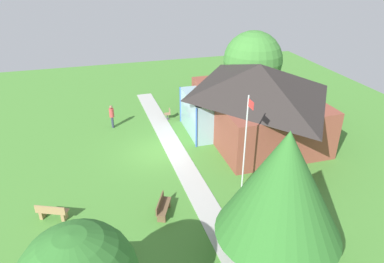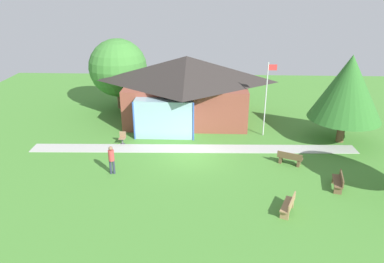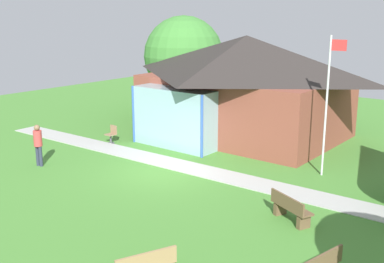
% 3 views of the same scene
% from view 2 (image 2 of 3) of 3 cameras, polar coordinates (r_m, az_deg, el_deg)
% --- Properties ---
extents(ground_plane, '(44.00, 44.00, 0.00)m').
position_cam_2_polar(ground_plane, '(24.01, 0.14, -3.70)').
color(ground_plane, '#478433').
extents(pavilion, '(10.24, 8.43, 5.06)m').
position_cam_2_polar(pavilion, '(29.56, -0.94, 6.82)').
color(pavilion, brown).
rests_on(pavilion, ground_plane).
extents(footpath, '(21.72, 1.93, 0.03)m').
position_cam_2_polar(footpath, '(24.92, 0.23, -2.64)').
color(footpath, '#ADADA8').
rests_on(footpath, ground_plane).
extents(flagpole, '(0.64, 0.08, 5.35)m').
position_cam_2_polar(flagpole, '(26.59, 11.35, 5.33)').
color(flagpole, silver).
rests_on(flagpole, ground_plane).
extents(bench_lawn_far_right, '(0.75, 1.56, 0.84)m').
position_cam_2_polar(bench_lawn_far_right, '(21.71, 21.54, -7.22)').
color(bench_lawn_far_right, brown).
rests_on(bench_lawn_far_right, ground_plane).
extents(bench_mid_right, '(1.55, 1.02, 0.84)m').
position_cam_2_polar(bench_mid_right, '(23.48, 14.77, -4.04)').
color(bench_mid_right, brown).
rests_on(bench_mid_right, ground_plane).
extents(bench_front_right, '(1.00, 1.55, 0.84)m').
position_cam_2_polar(bench_front_right, '(18.88, 14.59, -10.96)').
color(bench_front_right, '#9E7A51').
rests_on(bench_front_right, ground_plane).
extents(patio_chair_west, '(0.46, 0.46, 0.86)m').
position_cam_2_polar(patio_chair_west, '(25.97, -10.62, -1.01)').
color(patio_chair_west, '#8C6B4C').
rests_on(patio_chair_west, ground_plane).
extents(visitor_strolling_lawn, '(0.34, 0.34, 1.74)m').
position_cam_2_polar(visitor_strolling_lawn, '(21.90, -12.27, -3.97)').
color(visitor_strolling_lawn, '#2D3347').
rests_on(visitor_strolling_lawn, ground_plane).
extents(tree_east_hedge, '(4.83, 4.83, 6.07)m').
position_cam_2_polar(tree_east_hedge, '(26.82, 22.83, 6.21)').
color(tree_east_hedge, brown).
rests_on(tree_east_hedge, ground_plane).
extents(tree_behind_pavilion_left, '(4.90, 4.90, 6.02)m').
position_cam_2_polar(tree_behind_pavilion_left, '(32.60, -11.28, 9.55)').
color(tree_behind_pavilion_left, brown).
rests_on(tree_behind_pavilion_left, ground_plane).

